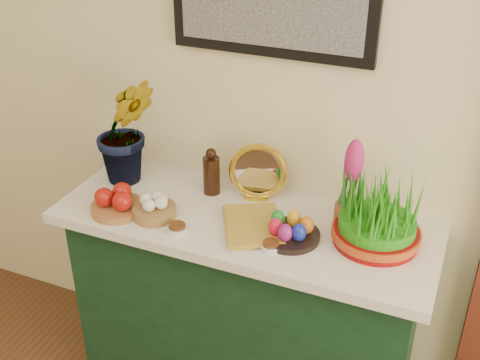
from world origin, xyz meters
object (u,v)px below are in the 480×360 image
at_px(book, 225,226).
at_px(wheatgrass_sabzeh, 378,215).
at_px(hyacinth_green, 125,114).
at_px(sideboard, 245,313).
at_px(mirror, 258,172).

distance_m(book, wheatgrass_sabzeh, 0.53).
xyz_separation_m(hyacinth_green, book, (0.50, -0.19, -0.27)).
bearing_deg(sideboard, wheatgrass_sabzeh, 3.17).
bearing_deg(book, mirror, 56.84).
distance_m(mirror, wheatgrass_sabzeh, 0.50).
height_order(sideboard, wheatgrass_sabzeh, wheatgrass_sabzeh).
distance_m(sideboard, book, 0.50).
height_order(sideboard, book, book).
height_order(mirror, book, mirror).
distance_m(sideboard, wheatgrass_sabzeh, 0.74).
xyz_separation_m(mirror, book, (-0.02, -0.26, -0.09)).
bearing_deg(sideboard, mirror, 93.72).
bearing_deg(wheatgrass_sabzeh, hyacinth_green, 177.03).
relative_size(hyacinth_green, wheatgrass_sabzeh, 1.91).
bearing_deg(hyacinth_green, mirror, -30.45).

